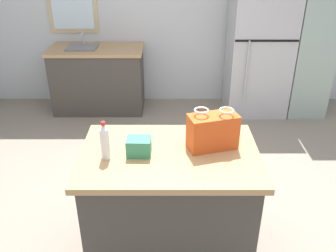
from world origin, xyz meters
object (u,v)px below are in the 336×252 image
(kitchen_island, at_px, (168,204))
(bottle, at_px, (103,142))
(small_box, at_px, (137,147))
(refrigerator, at_px, (257,50))
(shopping_bag, at_px, (211,131))
(tall_cabinet, at_px, (310,37))

(kitchen_island, distance_m, bottle, 0.72)
(small_box, bearing_deg, refrigerator, 62.15)
(shopping_bag, distance_m, bottle, 0.74)
(refrigerator, bearing_deg, bottle, -120.94)
(refrigerator, bearing_deg, kitchen_island, -114.41)
(bottle, bearing_deg, kitchen_island, 8.75)
(small_box, bearing_deg, tall_cabinet, 51.99)
(tall_cabinet, xyz_separation_m, small_box, (-2.10, -2.69, -0.07))
(kitchen_island, bearing_deg, bottle, -171.25)
(kitchen_island, bearing_deg, refrigerator, 65.59)
(refrigerator, xyz_separation_m, bottle, (-1.64, -2.73, 0.16))
(refrigerator, relative_size, small_box, 10.78)
(small_box, height_order, bottle, bottle)
(small_box, distance_m, bottle, 0.23)
(small_box, relative_size, bottle, 0.60)
(kitchen_island, relative_size, small_box, 7.59)
(shopping_bag, xyz_separation_m, small_box, (-0.51, -0.10, -0.07))
(refrigerator, bearing_deg, small_box, -117.85)
(tall_cabinet, distance_m, bottle, 3.58)
(refrigerator, height_order, bottle, refrigerator)
(tall_cabinet, relative_size, shopping_bag, 5.67)
(bottle, bearing_deg, shopping_bag, 11.17)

